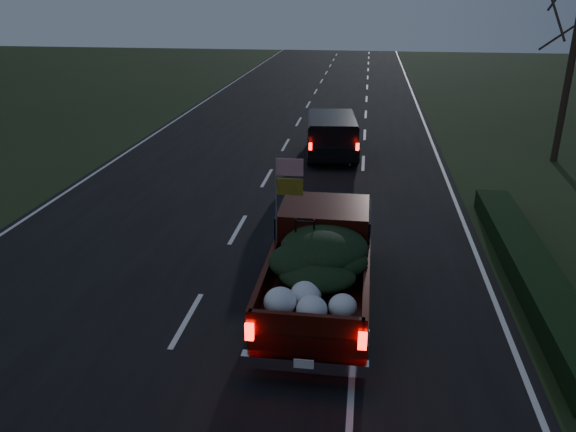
# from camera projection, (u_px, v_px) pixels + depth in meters

# --- Properties ---
(ground) EXTENTS (120.00, 120.00, 0.00)m
(ground) POSITION_uv_depth(u_px,v_px,m) (187.00, 320.00, 12.12)
(ground) COLOR black
(ground) RESTS_ON ground
(road_asphalt) EXTENTS (14.00, 120.00, 0.02)m
(road_asphalt) POSITION_uv_depth(u_px,v_px,m) (187.00, 320.00, 12.11)
(road_asphalt) COLOR black
(road_asphalt) RESTS_ON ground
(hedge_row) EXTENTS (1.00, 10.00, 0.60)m
(hedge_row) POSITION_uv_depth(u_px,v_px,m) (530.00, 268.00, 13.76)
(hedge_row) COLOR black
(hedge_row) RESTS_ON ground
(pickup_truck) EXTENTS (2.21, 5.72, 3.00)m
(pickup_truck) POSITION_uv_depth(u_px,v_px,m) (321.00, 257.00, 12.46)
(pickup_truck) COLOR #380E07
(pickup_truck) RESTS_ON ground
(lead_suv) EXTENTS (2.52, 5.05, 1.40)m
(lead_suv) POSITION_uv_depth(u_px,v_px,m) (332.00, 132.00, 23.83)
(lead_suv) COLOR black
(lead_suv) RESTS_ON ground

